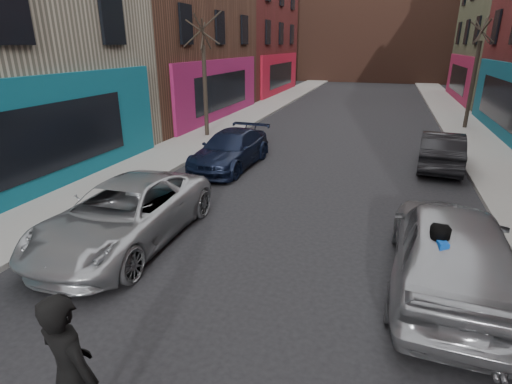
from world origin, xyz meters
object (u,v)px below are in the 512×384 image
Objects in this scene: tree_left_far at (204,66)px; parked_left_far at (125,214)px; parked_left_end at (231,149)px; parked_right_end at (441,150)px; pedestrian at (430,272)px; tree_right_far at (477,61)px; parked_right_far at (450,248)px; skateboarder at (72,375)px.

tree_left_far is 11.42m from parked_left_far.
parked_right_end is at bearing 19.56° from parked_left_end.
parked_right_end is (10.34, -2.08, -2.70)m from tree_left_far.
parked_left_far is 6.41m from pedestrian.
tree_right_far is 18.05m from pedestrian.
tree_right_far reaches higher than parked_left_end.
parked_right_far is at bearing -40.01° from parked_left_end.
tree_right_far is at bearing -93.35° from skateboarder.
skateboarder reaches higher than parked_left_end.
tree_right_far is at bearing -99.22° from parked_right_end.
parked_left_end is (2.92, -4.30, -2.72)m from tree_left_far.
parked_left_far is 1.12× the size of parked_left_end.
tree_right_far is at bearing 50.24° from parked_left_end.
parked_right_end is (7.50, 8.65, -0.03)m from parked_left_far.
tree_right_far reaches higher than parked_left_far.
pedestrian is (3.80, 3.68, -0.21)m from skateboarder.
parked_left_end is (0.08, 6.42, -0.05)m from parked_left_far.
tree_left_far reaches higher than parked_right_end.
parked_right_end is (0.72, 8.44, -0.17)m from parked_right_far.
parked_left_end is at bearing -62.34° from skateboarder.
skateboarder is (-6.99, -21.24, -2.44)m from tree_right_far.
tree_left_far is 1.43× the size of parked_left_end.
parked_right_end is at bearing -92.46° from parked_right_far.
skateboarder is at bearing 50.69° from parked_right_far.
parked_left_far is 2.58× the size of skateboarder.
parked_left_far reaches higher than parked_right_end.
pedestrian is at bearing 70.54° from parked_right_far.
parked_right_far is 6.34m from skateboarder.
parked_right_far is at bearing -116.85° from skateboarder.
pedestrian is at bearing 88.21° from parked_right_end.
tree_left_far is at bearing -67.68° from pedestrian.
skateboarder is (-4.22, -4.73, 0.24)m from parked_right_far.
skateboarder is at bearing 74.51° from parked_right_end.
tree_left_far is 16.33m from skateboarder.
parked_right_end is at bearing -11.35° from tree_left_far.
parked_right_end is (-2.06, -8.08, -2.85)m from tree_right_far.
pedestrian is (6.28, -7.26, 0.22)m from parked_left_end.
tree_left_far is at bearing -55.59° from skateboarder.
skateboarder reaches higher than parked_right_end.
parked_left_end is at bearing -40.43° from parked_right_far.
pedestrian is at bearing -121.00° from skateboarder.
skateboarder is (-4.94, -13.17, 0.41)m from parked_right_end.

